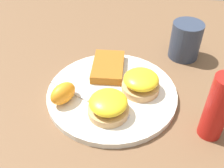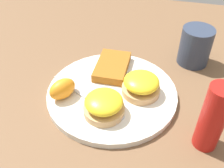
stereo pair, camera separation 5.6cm
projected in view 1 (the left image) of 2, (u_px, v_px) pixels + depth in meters
name	position (u px, v px, depth m)	size (l,w,h in m)	color
ground_plane	(112.00, 95.00, 0.59)	(1.10, 1.10, 0.00)	brown
plate	(112.00, 93.00, 0.58)	(0.29, 0.29, 0.01)	silver
sandwich_benedict_left	(110.00, 106.00, 0.51)	(0.08, 0.08, 0.05)	tan
sandwich_benedict_right	(141.00, 82.00, 0.56)	(0.08, 0.08, 0.05)	tan
hashbrown_patty	(108.00, 67.00, 0.63)	(0.11, 0.07, 0.02)	#99581A
orange_wedge	(63.00, 93.00, 0.54)	(0.06, 0.04, 0.04)	orange
fork	(92.00, 102.00, 0.55)	(0.11, 0.18, 0.00)	silver
cup	(185.00, 40.00, 0.67)	(0.11, 0.08, 0.10)	#2D384C
condiment_bottle	(218.00, 108.00, 0.46)	(0.04, 0.04, 0.14)	#B21914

